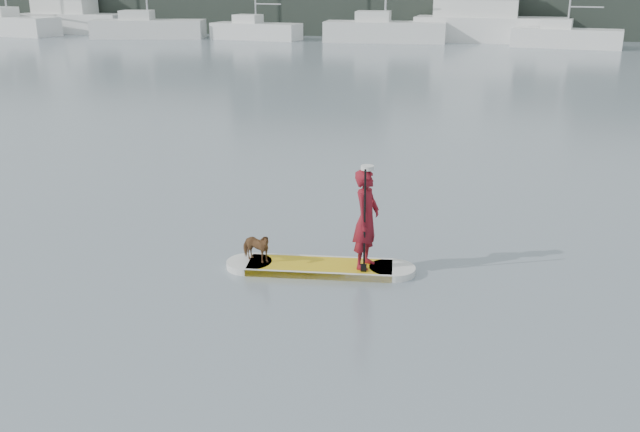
% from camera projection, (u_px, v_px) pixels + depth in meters
% --- Properties ---
extents(ground, '(140.00, 140.00, 0.00)m').
position_uv_depth(ground, '(138.00, 287.00, 11.71)').
color(ground, slate).
rests_on(ground, ground).
extents(paddleboard, '(3.28, 1.08, 0.12)m').
position_uv_depth(paddleboard, '(320.00, 267.00, 12.36)').
color(paddleboard, gold).
rests_on(paddleboard, ground).
extents(paddler, '(0.52, 0.69, 1.71)m').
position_uv_depth(paddler, '(366.00, 219.00, 11.98)').
color(paddler, maroon).
rests_on(paddler, paddleboard).
extents(white_cap, '(0.22, 0.22, 0.07)m').
position_uv_depth(white_cap, '(367.00, 168.00, 11.70)').
color(white_cap, silver).
rests_on(white_cap, paddler).
extents(dog, '(0.69, 0.47, 0.53)m').
position_uv_depth(dog, '(256.00, 247.00, 12.37)').
color(dog, brown).
rests_on(dog, paddleboard).
extents(paddle, '(0.10, 0.30, 2.00)m').
position_uv_depth(paddle, '(364.00, 234.00, 11.80)').
color(paddle, black).
rests_on(paddle, ground).
extents(sailboat_a, '(9.40, 4.58, 13.08)m').
position_uv_depth(sailboat_a, '(8.00, 24.00, 60.11)').
color(sailboat_a, white).
rests_on(sailboat_a, ground).
extents(sailboat_b, '(9.24, 4.30, 13.23)m').
position_uv_depth(sailboat_b, '(148.00, 26.00, 57.40)').
color(sailboat_b, white).
rests_on(sailboat_b, ground).
extents(sailboat_c, '(7.34, 3.37, 10.15)m').
position_uv_depth(sailboat_c, '(255.00, 30.00, 56.25)').
color(sailboat_c, white).
rests_on(sailboat_c, ground).
extents(sailboat_d, '(9.21, 3.14, 13.44)m').
position_uv_depth(sailboat_d, '(384.00, 29.00, 54.00)').
color(sailboat_d, white).
rests_on(sailboat_d, ground).
extents(sailboat_e, '(7.68, 3.56, 10.72)m').
position_uv_depth(sailboat_e, '(566.00, 36.00, 49.95)').
color(sailboat_e, white).
rests_on(sailboat_e, ground).
extents(motor_yacht_a, '(11.42, 4.10, 6.74)m').
position_uv_depth(motor_yacht_a, '(484.00, 16.00, 54.07)').
color(motor_yacht_a, white).
rests_on(motor_yacht_a, ground).
extents(motor_yacht_b, '(9.47, 3.61, 6.16)m').
position_uv_depth(motor_yacht_b, '(70.00, 13.00, 62.10)').
color(motor_yacht_b, white).
rests_on(motor_yacht_b, ground).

